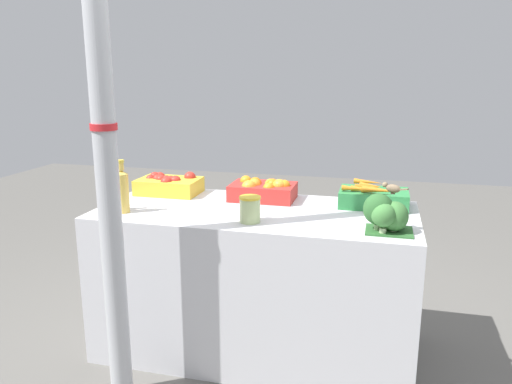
{
  "coord_description": "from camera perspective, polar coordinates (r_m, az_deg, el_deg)",
  "views": [
    {
      "loc": [
        0.66,
        -2.58,
        1.58
      ],
      "look_at": [
        0.0,
        0.0,
        0.94
      ],
      "focal_mm": 35.0,
      "sensor_mm": 36.0,
      "label": 1
    }
  ],
  "objects": [
    {
      "name": "orange_crate",
      "position": [
        2.97,
        0.81,
        0.26
      ],
      "size": [
        0.38,
        0.25,
        0.13
      ],
      "color": "red",
      "rests_on": "market_table"
    },
    {
      "name": "sparrow_bird",
      "position": [
        2.43,
        15.31,
        0.44
      ],
      "size": [
        0.13,
        0.07,
        0.05
      ],
      "rotation": [
        0.0,
        0.0,
        2.67
      ],
      "color": "#4C3D2D",
      "rests_on": "broccoli_pile"
    },
    {
      "name": "juice_bottle_golden",
      "position": [
        2.77,
        -15.02,
        0.2
      ],
      "size": [
        0.07,
        0.07,
        0.29
      ],
      "color": "gold",
      "rests_on": "market_table"
    },
    {
      "name": "apple_crate",
      "position": [
        3.17,
        -9.96,
        0.86
      ],
      "size": [
        0.38,
        0.25,
        0.13
      ],
      "color": "gold",
      "rests_on": "market_table"
    },
    {
      "name": "carrot_crate",
      "position": [
        2.89,
        13.25,
        -0.57
      ],
      "size": [
        0.38,
        0.25,
        0.13
      ],
      "color": "#2D8442",
      "rests_on": "market_table"
    },
    {
      "name": "juice_bottle_amber",
      "position": [
        2.83,
        -16.98,
        0.12
      ],
      "size": [
        0.06,
        0.06,
        0.28
      ],
      "color": "gold",
      "rests_on": "market_table"
    },
    {
      "name": "market_table",
      "position": [
        2.91,
        0.0,
        -10.04
      ],
      "size": [
        1.75,
        0.8,
        0.84
      ],
      "primitive_type": "cube",
      "color": "silver",
      "rests_on": "ground_plane"
    },
    {
      "name": "support_pole",
      "position": [
        2.31,
        -16.98,
        6.69
      ],
      "size": [
        0.12,
        0.12,
        2.66
      ],
      "color": "#B7BABF",
      "rests_on": "ground_plane"
    },
    {
      "name": "broccoli_pile",
      "position": [
        2.44,
        14.65,
        -2.41
      ],
      "size": [
        0.24,
        0.2,
        0.18
      ],
      "color": "#2D602D",
      "rests_on": "market_table"
    },
    {
      "name": "pickle_jar",
      "position": [
        2.52,
        -0.69,
        -1.98
      ],
      "size": [
        0.11,
        0.11,
        0.13
      ],
      "color": "#B2C684",
      "rests_on": "market_table"
    },
    {
      "name": "ground_plane",
      "position": [
        3.1,
        0.0,
        -17.19
      ],
      "size": [
        10.0,
        10.0,
        0.0
      ],
      "primitive_type": "plane",
      "color": "#605E59"
    }
  ]
}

